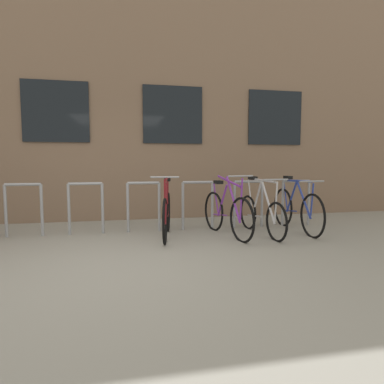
# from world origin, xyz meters

# --- Properties ---
(ground_plane) EXTENTS (42.00, 42.00, 0.00)m
(ground_plane) POSITION_xyz_m (0.00, 0.00, 0.00)
(ground_plane) COLOR gray
(storefront_building) EXTENTS (28.00, 6.11, 5.34)m
(storefront_building) POSITION_xyz_m (0.00, 6.23, 2.67)
(storefront_building) COLOR #7A604C
(storefront_building) RESTS_ON ground
(bike_rack) EXTENTS (6.61, 0.05, 0.91)m
(bike_rack) POSITION_xyz_m (0.47, 1.90, 0.55)
(bike_rack) COLOR gray
(bike_rack) RESTS_ON ground
(bicycle_purple) EXTENTS (0.48, 1.71, 1.07)m
(bicycle_purple) POSITION_xyz_m (1.84, 1.29, 0.39)
(bicycle_purple) COLOR black
(bicycle_purple) RESTS_ON ground
(bicycle_blue) EXTENTS (0.44, 1.84, 1.01)m
(bicycle_blue) POSITION_xyz_m (3.21, 1.41, 0.40)
(bicycle_blue) COLOR black
(bicycle_blue) RESTS_ON ground
(bicycle_maroon) EXTENTS (0.47, 1.67, 1.06)m
(bicycle_maroon) POSITION_xyz_m (0.82, 1.42, 0.39)
(bicycle_maroon) COLOR black
(bicycle_maroon) RESTS_ON ground
(bicycle_silver) EXTENTS (0.44, 1.69, 1.02)m
(bicycle_silver) POSITION_xyz_m (2.46, 1.27, 0.37)
(bicycle_silver) COLOR black
(bicycle_silver) RESTS_ON ground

